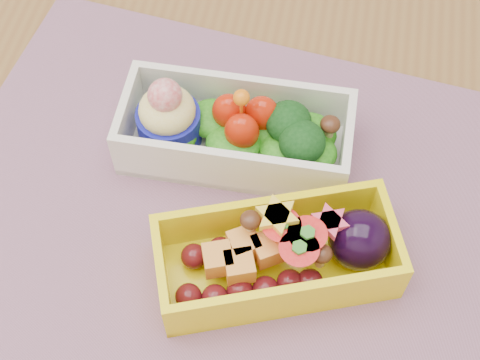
% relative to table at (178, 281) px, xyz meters
% --- Properties ---
extents(table, '(1.20, 0.80, 0.75)m').
position_rel_table_xyz_m(table, '(0.00, 0.00, 0.00)').
color(table, brown).
rests_on(table, ground).
extents(placemat, '(0.52, 0.42, 0.00)m').
position_rel_table_xyz_m(placemat, '(0.04, 0.03, 0.10)').
color(placemat, gray).
rests_on(placemat, table).
extents(bento_white, '(0.19, 0.09, 0.08)m').
position_rel_table_xyz_m(bento_white, '(0.04, 0.09, 0.13)').
color(bento_white, white).
rests_on(bento_white, placemat).
extents(bento_yellow, '(0.20, 0.14, 0.06)m').
position_rel_table_xyz_m(bento_yellow, '(0.09, -0.02, 0.13)').
color(bento_yellow, yellow).
rests_on(bento_yellow, placemat).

